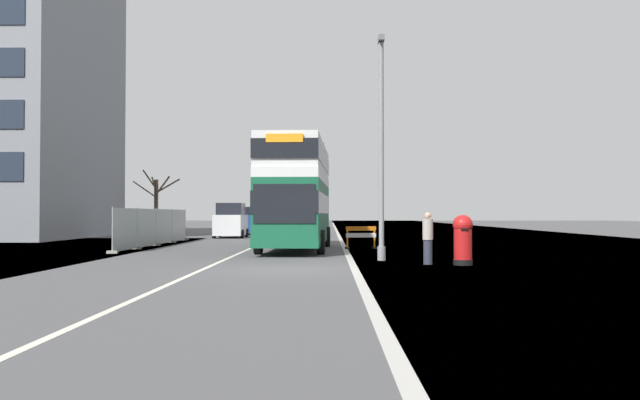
% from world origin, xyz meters
% --- Properties ---
extents(ground, '(140.00, 280.00, 0.10)m').
position_xyz_m(ground, '(0.54, 0.08, -0.05)').
color(ground, '#4C4C4F').
extents(double_decker_bus, '(3.12, 10.91, 4.81)m').
position_xyz_m(double_decker_bus, '(-0.26, 10.54, 2.56)').
color(double_decker_bus, '#145638').
rests_on(double_decker_bus, ground).
extents(lamppost_foreground, '(0.29, 0.70, 7.95)m').
position_xyz_m(lamppost_foreground, '(3.07, 3.79, 3.74)').
color(lamppost_foreground, gray).
rests_on(lamppost_foreground, ground).
extents(red_pillar_postbox, '(0.64, 0.64, 1.61)m').
position_xyz_m(red_pillar_postbox, '(5.52, 1.77, 0.88)').
color(red_pillar_postbox, black).
rests_on(red_pillar_postbox, ground).
extents(roadworks_barrier, '(1.51, 0.73, 1.06)m').
position_xyz_m(roadworks_barrier, '(2.73, 11.52, 0.64)').
color(roadworks_barrier, orange).
rests_on(roadworks_barrier, ground).
extents(construction_site_fence, '(0.44, 13.80, 1.95)m').
position_xyz_m(construction_site_fence, '(-7.76, 14.46, 0.93)').
color(construction_site_fence, '#A8AAAD').
rests_on(construction_site_fence, ground).
extents(car_oncoming_near, '(2.08, 3.97, 2.39)m').
position_xyz_m(car_oncoming_near, '(-5.55, 25.67, 1.11)').
color(car_oncoming_near, silver).
rests_on(car_oncoming_near, ground).
extents(car_receding_mid, '(2.01, 4.45, 2.19)m').
position_xyz_m(car_receding_mid, '(-4.84, 32.70, 1.04)').
color(car_receding_mid, navy).
rests_on(car_receding_mid, ground).
extents(bare_tree_far_verge_near, '(3.87, 3.17, 5.25)m').
position_xyz_m(bare_tree_far_verge_near, '(-13.00, 34.19, 2.77)').
color(bare_tree_far_verge_near, '#4C3D2D').
rests_on(bare_tree_far_verge_near, ground).
extents(pedestrian_at_kerb, '(0.34, 0.34, 1.69)m').
position_xyz_m(pedestrian_at_kerb, '(4.43, 2.04, 0.85)').
color(pedestrian_at_kerb, '#2D3342').
rests_on(pedestrian_at_kerb, ground).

